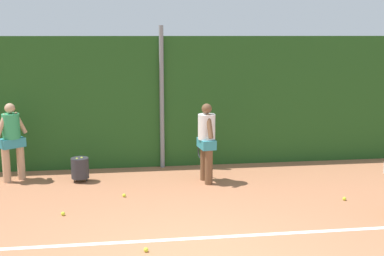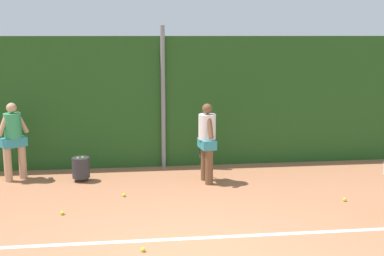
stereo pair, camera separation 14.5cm
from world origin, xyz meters
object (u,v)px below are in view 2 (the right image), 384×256
object	(u,v)px
ball_hopper	(81,167)
tennis_ball_2	(124,195)
tennis_ball_6	(143,249)
tennis_ball_0	(62,213)
tennis_ball_7	(345,200)
player_midcourt	(207,139)
player_backcourt_far	(13,137)

from	to	relation	value
ball_hopper	tennis_ball_2	world-z (taller)	ball_hopper
tennis_ball_2	tennis_ball_6	size ratio (longest dim) A/B	1.00
tennis_ball_0	tennis_ball_7	xyz separation A→B (m)	(5.00, 0.08, 0.00)
player_midcourt	ball_hopper	distance (m)	2.66
player_backcourt_far	ball_hopper	size ratio (longest dim) A/B	3.16
player_midcourt	tennis_ball_6	xyz separation A→B (m)	(-1.37, -3.15, -0.88)
player_midcourt	tennis_ball_2	size ratio (longest dim) A/B	24.64
ball_hopper	tennis_ball_7	distance (m)	5.22
tennis_ball_2	player_midcourt	bearing A→B (deg)	23.78
ball_hopper	tennis_ball_2	xyz separation A→B (m)	(0.89, -1.11, -0.26)
tennis_ball_6	player_backcourt_far	bearing A→B (deg)	124.10
ball_hopper	tennis_ball_0	distance (m)	1.95
player_backcourt_far	tennis_ball_2	world-z (taller)	player_backcourt_far
tennis_ball_0	player_backcourt_far	bearing A→B (deg)	119.54
ball_hopper	tennis_ball_0	world-z (taller)	ball_hopper
tennis_ball_0	tennis_ball_2	world-z (taller)	same
player_midcourt	tennis_ball_2	xyz separation A→B (m)	(-1.67, -0.74, -0.88)
player_midcourt	tennis_ball_0	bearing A→B (deg)	111.98
tennis_ball_0	tennis_ball_7	world-z (taller)	same
player_backcourt_far	tennis_ball_7	distance (m)	6.64
tennis_ball_0	tennis_ball_2	xyz separation A→B (m)	(1.01, 0.82, 0.00)
player_backcourt_far	ball_hopper	world-z (taller)	player_backcourt_far
tennis_ball_7	tennis_ball_6	bearing A→B (deg)	-155.59
ball_hopper	tennis_ball_6	bearing A→B (deg)	-71.26
tennis_ball_7	ball_hopper	bearing A→B (deg)	159.29
player_backcourt_far	ball_hopper	xyz separation A→B (m)	(1.36, -0.25, -0.62)
player_midcourt	ball_hopper	size ratio (longest dim) A/B	3.17
tennis_ball_7	player_backcourt_far	bearing A→B (deg)	161.44
ball_hopper	tennis_ball_0	size ratio (longest dim) A/B	7.78
player_backcourt_far	tennis_ball_0	bearing A→B (deg)	-97.96
player_backcourt_far	tennis_ball_0	world-z (taller)	player_backcourt_far
ball_hopper	tennis_ball_2	size ratio (longest dim) A/B	7.78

